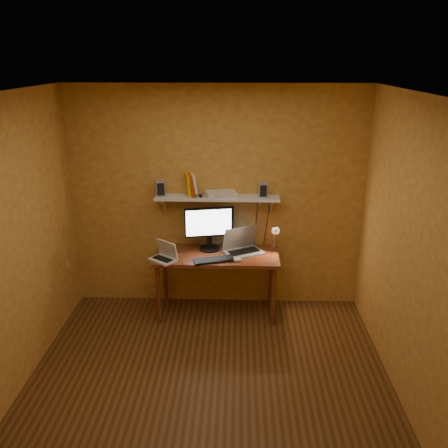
{
  "coord_description": "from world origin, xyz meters",
  "views": [
    {
      "loc": [
        0.26,
        -3.65,
        2.87
      ],
      "look_at": [
        0.1,
        1.18,
        1.15
      ],
      "focal_mm": 38.0,
      "sensor_mm": 36.0,
      "label": 1
    }
  ],
  "objects_px": {
    "desk_lamp": "(275,234)",
    "netbook": "(165,255)",
    "router": "(221,194)",
    "desk": "(217,261)",
    "wall_shelf": "(217,198)",
    "shelf_camera": "(200,196)",
    "mouse": "(238,260)",
    "speaker_left": "(160,188)",
    "keyboard": "(214,260)",
    "monitor": "(209,226)",
    "speaker_right": "(263,190)",
    "laptop": "(242,246)"
  },
  "relations": [
    {
      "from": "monitor",
      "to": "shelf_camera",
      "type": "height_order",
      "value": "shelf_camera"
    },
    {
      "from": "speaker_left",
      "to": "router",
      "type": "relative_size",
      "value": 0.54
    },
    {
      "from": "desk_lamp",
      "to": "netbook",
      "type": "bearing_deg",
      "value": -166.58
    },
    {
      "from": "desk_lamp",
      "to": "speaker_left",
      "type": "bearing_deg",
      "value": 176.95
    },
    {
      "from": "speaker_right",
      "to": "monitor",
      "type": "bearing_deg",
      "value": -179.09
    },
    {
      "from": "speaker_right",
      "to": "router",
      "type": "distance_m",
      "value": 0.47
    },
    {
      "from": "router",
      "to": "netbook",
      "type": "bearing_deg",
      "value": -148.95
    },
    {
      "from": "monitor",
      "to": "desk_lamp",
      "type": "height_order",
      "value": "monitor"
    },
    {
      "from": "desk_lamp",
      "to": "speaker_right",
      "type": "bearing_deg",
      "value": 154.79
    },
    {
      "from": "laptop",
      "to": "netbook",
      "type": "height_order",
      "value": "laptop"
    },
    {
      "from": "keyboard",
      "to": "shelf_camera",
      "type": "height_order",
      "value": "shelf_camera"
    },
    {
      "from": "mouse",
      "to": "shelf_camera",
      "type": "bearing_deg",
      "value": 132.6
    },
    {
      "from": "monitor",
      "to": "router",
      "type": "distance_m",
      "value": 0.4
    },
    {
      "from": "keyboard",
      "to": "shelf_camera",
      "type": "relative_size",
      "value": 4.59
    },
    {
      "from": "laptop",
      "to": "speaker_left",
      "type": "distance_m",
      "value": 1.13
    },
    {
      "from": "laptop",
      "to": "mouse",
      "type": "distance_m",
      "value": 0.28
    },
    {
      "from": "laptop",
      "to": "netbook",
      "type": "bearing_deg",
      "value": 168.83
    },
    {
      "from": "laptop",
      "to": "shelf_camera",
      "type": "xyz_separation_m",
      "value": [
        -0.47,
        0.04,
        0.58
      ]
    },
    {
      "from": "desk_lamp",
      "to": "speaker_left",
      "type": "relative_size",
      "value": 2.06
    },
    {
      "from": "router",
      "to": "speaker_right",
      "type": "bearing_deg",
      "value": -0.76
    },
    {
      "from": "speaker_left",
      "to": "mouse",
      "type": "bearing_deg",
      "value": -38.56
    },
    {
      "from": "desk_lamp",
      "to": "wall_shelf",
      "type": "bearing_deg",
      "value": 174.12
    },
    {
      "from": "desk",
      "to": "speaker_left",
      "type": "relative_size",
      "value": 7.7
    },
    {
      "from": "shelf_camera",
      "to": "laptop",
      "type": "bearing_deg",
      "value": -4.71
    },
    {
      "from": "keyboard",
      "to": "router",
      "type": "relative_size",
      "value": 1.32
    },
    {
      "from": "monitor",
      "to": "desk_lamp",
      "type": "relative_size",
      "value": 1.48
    },
    {
      "from": "monitor",
      "to": "speaker_left",
      "type": "height_order",
      "value": "speaker_left"
    },
    {
      "from": "wall_shelf",
      "to": "monitor",
      "type": "height_order",
      "value": "wall_shelf"
    },
    {
      "from": "desk",
      "to": "wall_shelf",
      "type": "bearing_deg",
      "value": 90.0
    },
    {
      "from": "wall_shelf",
      "to": "mouse",
      "type": "bearing_deg",
      "value": -57.66
    },
    {
      "from": "desk_lamp",
      "to": "router",
      "type": "bearing_deg",
      "value": 173.02
    },
    {
      "from": "monitor",
      "to": "speaker_right",
      "type": "relative_size",
      "value": 3.4
    },
    {
      "from": "netbook",
      "to": "speaker_left",
      "type": "bearing_deg",
      "value": 139.13
    },
    {
      "from": "keyboard",
      "to": "netbook",
      "type": "bearing_deg",
      "value": 160.9
    },
    {
      "from": "keyboard",
      "to": "laptop",
      "type": "bearing_deg",
      "value": 24.43
    },
    {
      "from": "shelf_camera",
      "to": "mouse",
      "type": "bearing_deg",
      "value": -36.12
    },
    {
      "from": "monitor",
      "to": "speaker_right",
      "type": "height_order",
      "value": "speaker_right"
    },
    {
      "from": "shelf_camera",
      "to": "speaker_right",
      "type": "bearing_deg",
      "value": 5.77
    },
    {
      "from": "speaker_left",
      "to": "speaker_right",
      "type": "relative_size",
      "value": 1.11
    },
    {
      "from": "speaker_left",
      "to": "desk_lamp",
      "type": "bearing_deg",
      "value": -18.12
    },
    {
      "from": "mouse",
      "to": "speaker_left",
      "type": "height_order",
      "value": "speaker_left"
    },
    {
      "from": "wall_shelf",
      "to": "speaker_left",
      "type": "xyz_separation_m",
      "value": [
        -0.64,
        0.0,
        0.11
      ]
    },
    {
      "from": "wall_shelf",
      "to": "keyboard",
      "type": "bearing_deg",
      "value": -93.2
    },
    {
      "from": "desk_lamp",
      "to": "router",
      "type": "relative_size",
      "value": 1.12
    },
    {
      "from": "desk",
      "to": "speaker_right",
      "type": "bearing_deg",
      "value": 20.79
    },
    {
      "from": "keyboard",
      "to": "monitor",
      "type": "bearing_deg",
      "value": 84.69
    },
    {
      "from": "router",
      "to": "wall_shelf",
      "type": "bearing_deg",
      "value": -171.16
    },
    {
      "from": "wall_shelf",
      "to": "speaker_right",
      "type": "xyz_separation_m",
      "value": [
        0.51,
        0.0,
        0.1
      ]
    },
    {
      "from": "wall_shelf",
      "to": "speaker_left",
      "type": "height_order",
      "value": "speaker_left"
    },
    {
      "from": "speaker_left",
      "to": "shelf_camera",
      "type": "bearing_deg",
      "value": -23.96
    }
  ]
}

